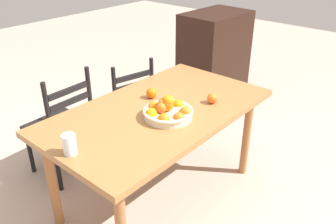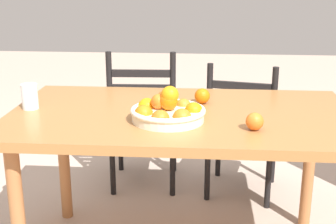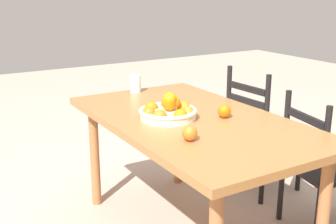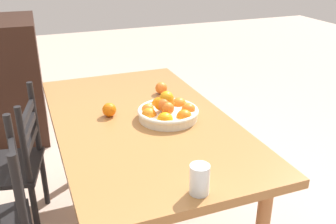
{
  "view_description": "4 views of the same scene",
  "coord_description": "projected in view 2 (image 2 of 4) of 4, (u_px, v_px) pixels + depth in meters",
  "views": [
    {
      "loc": [
        -1.61,
        -1.48,
        1.89
      ],
      "look_at": [
        -0.05,
        -0.13,
        0.81
      ],
      "focal_mm": 37.62,
      "sensor_mm": 36.0,
      "label": 1
    },
    {
      "loc": [
        0.1,
        -2.11,
        1.42
      ],
      "look_at": [
        -0.05,
        -0.13,
        0.81
      ],
      "focal_mm": 50.18,
      "sensor_mm": 36.0,
      "label": 2
    },
    {
      "loc": [
        1.99,
        -1.36,
        1.51
      ],
      "look_at": [
        -0.05,
        -0.13,
        0.81
      ],
      "focal_mm": 46.46,
      "sensor_mm": 36.0,
      "label": 3
    },
    {
      "loc": [
        -1.83,
        0.56,
        1.66
      ],
      "look_at": [
        -0.05,
        -0.13,
        0.81
      ],
      "focal_mm": 41.03,
      "sensor_mm": 36.0,
      "label": 4
    }
  ],
  "objects": [
    {
      "name": "dining_table",
      "position": [
        181.0,
        129.0,
        2.23
      ],
      "size": [
        1.62,
        0.92,
        0.77
      ],
      "color": "#9E6937",
      "rests_on": "ground"
    },
    {
      "name": "chair_near_window",
      "position": [
        242.0,
        132.0,
        2.97
      ],
      "size": [
        0.52,
        0.52,
        0.89
      ],
      "rotation": [
        0.0,
        0.0,
        2.93
      ],
      "color": "black",
      "rests_on": "ground"
    },
    {
      "name": "chair_by_cabinet",
      "position": [
        144.0,
        122.0,
        3.09
      ],
      "size": [
        0.46,
        0.46,
        0.94
      ],
      "rotation": [
        0.0,
        0.0,
        3.18
      ],
      "color": "black",
      "rests_on": "ground"
    },
    {
      "name": "fruit_bowl",
      "position": [
        168.0,
        110.0,
        2.08
      ],
      "size": [
        0.33,
        0.33,
        0.16
      ],
      "color": "#ECE6CC",
      "rests_on": "dining_table"
    },
    {
      "name": "orange_loose_0",
      "position": [
        202.0,
        96.0,
        2.34
      ],
      "size": [
        0.08,
        0.08,
        0.08
      ],
      "primitive_type": "sphere",
      "color": "orange",
      "rests_on": "dining_table"
    },
    {
      "name": "orange_loose_1",
      "position": [
        255.0,
        121.0,
        1.95
      ],
      "size": [
        0.08,
        0.08,
        0.08
      ],
      "primitive_type": "sphere",
      "color": "orange",
      "rests_on": "dining_table"
    },
    {
      "name": "drinking_glass",
      "position": [
        30.0,
        96.0,
        2.25
      ],
      "size": [
        0.08,
        0.08,
        0.12
      ],
      "primitive_type": "cylinder",
      "color": "silver",
      "rests_on": "dining_table"
    }
  ]
}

